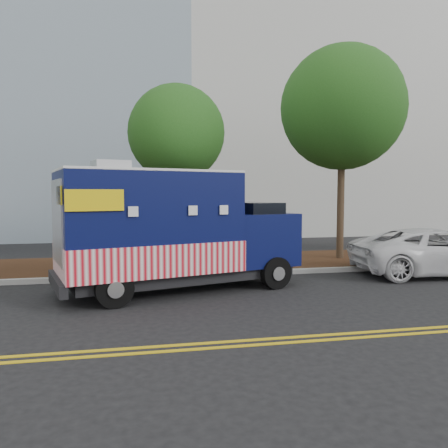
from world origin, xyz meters
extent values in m
plane|color=black|center=(0.00, 0.00, 0.00)|extent=(120.00, 120.00, 0.00)
cube|color=#9E9E99|center=(0.00, 1.40, 0.07)|extent=(120.00, 0.18, 0.15)
cube|color=black|center=(0.00, 3.50, 0.07)|extent=(120.00, 4.00, 0.15)
cube|color=gold|center=(0.00, -4.45, 0.01)|extent=(120.00, 0.10, 0.01)
cube|color=gold|center=(0.00, -4.70, 0.01)|extent=(120.00, 0.10, 0.01)
cube|color=silver|center=(2.00, 22.00, 15.00)|extent=(46.00, 20.00, 30.00)
cylinder|color=#38281C|center=(0.40, 3.59, 1.90)|extent=(0.26, 0.26, 3.79)
sphere|color=#1F5317|center=(0.40, 3.59, 4.62)|extent=(3.32, 3.32, 3.32)
cylinder|color=#38281C|center=(6.43, 3.37, 2.27)|extent=(0.26, 0.26, 4.54)
sphere|color=#1F5317|center=(6.43, 3.37, 5.66)|extent=(4.50, 4.50, 4.50)
cube|color=#473828|center=(-2.29, 2.04, 1.20)|extent=(0.06, 0.06, 2.40)
cube|color=black|center=(0.18, -0.17, 0.43)|extent=(6.04, 3.42, 0.29)
cube|color=#090F41|center=(-0.71, -0.42, 1.84)|extent=(4.77, 3.43, 2.46)
cube|color=red|center=(-0.71, -0.42, 0.97)|extent=(4.83, 3.50, 0.77)
cube|color=white|center=(-0.71, -0.42, 3.09)|extent=(4.77, 3.43, 0.06)
cube|color=#B7B7BA|center=(-1.60, -0.67, 3.22)|extent=(1.01, 1.01, 0.23)
cube|color=#090F41|center=(2.25, 0.41, 1.28)|extent=(2.37, 2.62, 1.43)
cube|color=black|center=(2.20, 0.39, 1.96)|extent=(1.52, 2.20, 0.67)
cube|color=black|center=(3.15, 0.66, 0.80)|extent=(0.63, 1.99, 0.31)
cube|color=black|center=(-2.83, -1.01, 0.46)|extent=(0.80, 2.27, 0.29)
cube|color=#B7B7BA|center=(-2.80, -1.01, 1.89)|extent=(0.54, 1.78, 1.94)
cube|color=#B7B7BA|center=(-0.74, 0.83, 1.89)|extent=(1.78, 0.54, 1.13)
cube|color=yellow|center=(-1.86, -2.01, 2.40)|extent=(1.19, 0.35, 0.46)
cube|color=yellow|center=(-2.52, 0.34, 2.40)|extent=(1.19, 0.35, 0.46)
cylinder|color=black|center=(2.63, -0.57, 0.43)|extent=(0.90, 0.51, 0.86)
cylinder|color=black|center=(2.06, 1.44, 0.43)|extent=(0.90, 0.51, 0.86)
cylinder|color=black|center=(-1.51, -1.73, 0.43)|extent=(0.90, 0.51, 0.86)
cylinder|color=black|center=(-2.08, 0.28, 0.43)|extent=(0.90, 0.51, 0.86)
imported|color=silver|center=(8.21, 0.34, 0.73)|extent=(5.43, 2.87, 1.45)
camera|label=1|loc=(-1.01, -11.62, 2.55)|focal=35.00mm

